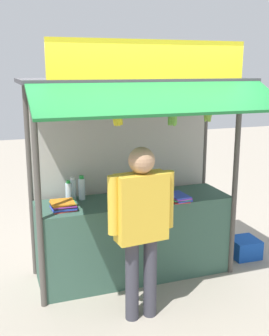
{
  "coord_description": "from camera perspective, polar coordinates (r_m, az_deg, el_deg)",
  "views": [
    {
      "loc": [
        -1.45,
        -4.09,
        2.29
      ],
      "look_at": [
        0.0,
        0.0,
        1.25
      ],
      "focal_mm": 44.51,
      "sensor_mm": 36.0,
      "label": 1
    }
  ],
  "objects": [
    {
      "name": "water_bottle_far_right",
      "position": [
        4.49,
        -9.01,
        -3.26
      ],
      "size": [
        0.07,
        0.07,
        0.24
      ],
      "color": "silver",
      "rests_on": "stall_counter"
    },
    {
      "name": "water_bottle_center",
      "position": [
        4.62,
        2.26,
        -2.31
      ],
      "size": [
        0.08,
        0.08,
        0.29
      ],
      "color": "silver",
      "rests_on": "stall_counter"
    },
    {
      "name": "vendor_person",
      "position": [
        3.74,
        0.94,
        -6.93
      ],
      "size": [
        0.62,
        0.24,
        1.63
      ],
      "rotation": [
        0.0,
        0.0,
        3.24
      ],
      "color": "#383842",
      "rests_on": "ground"
    },
    {
      "name": "banana_bunch_rightmost",
      "position": [
        4.25,
        10.04,
        7.4
      ],
      "size": [
        0.11,
        0.1,
        0.3
      ],
      "color": "#332D23"
    },
    {
      "name": "banana_bunch_leftmost",
      "position": [
        3.87,
        -2.34,
        6.92
      ],
      "size": [
        0.11,
        0.11,
        0.3
      ],
      "color": "#332D23"
    },
    {
      "name": "stall_structure",
      "position": [
        4.47,
        -0.3,
        3.68
      ],
      "size": [
        2.32,
        1.45,
        2.54
      ],
      "color": "#4C4742",
      "rests_on": "ground"
    },
    {
      "name": "water_bottle_front_left",
      "position": [
        4.57,
        -8.44,
        -2.86
      ],
      "size": [
        0.07,
        0.07,
        0.25
      ],
      "color": "silver",
      "rests_on": "stall_counter"
    },
    {
      "name": "plastic_crate",
      "position": [
        5.44,
        14.79,
        -10.5
      ],
      "size": [
        0.35,
        0.35,
        0.23
      ],
      "primitive_type": "cube",
      "rotation": [
        0.0,
        0.0,
        -0.04
      ],
      "color": "#194CB2",
      "rests_on": "ground"
    },
    {
      "name": "ground_plane",
      "position": [
        4.91,
        0.0,
        -14.3
      ],
      "size": [
        20.0,
        20.0,
        0.0
      ],
      "primitive_type": "plane",
      "color": "#9E9384"
    },
    {
      "name": "magazine_stack_front_right",
      "position": [
        4.55,
        6.04,
        -3.98
      ],
      "size": [
        0.21,
        0.31,
        0.06
      ],
      "color": "red",
      "rests_on": "stall_counter"
    },
    {
      "name": "stall_counter",
      "position": [
        4.72,
        0.0,
        -9.48
      ],
      "size": [
        2.12,
        0.63,
        0.9
      ],
      "primitive_type": "cube",
      "color": "#385B4C",
      "rests_on": "ground"
    },
    {
      "name": "water_bottle_far_left",
      "position": [
        4.55,
        -7.24,
        -2.78
      ],
      "size": [
        0.07,
        0.07,
        0.27
      ],
      "color": "silver",
      "rests_on": "stall_counter"
    },
    {
      "name": "magazine_stack_back_right",
      "position": [
        4.28,
        -9.71,
        -5.06
      ],
      "size": [
        0.26,
        0.25,
        0.09
      ],
      "color": "red",
      "rests_on": "stall_counter"
    },
    {
      "name": "banana_bunch_inner_left",
      "position": [
        4.08,
        5.23,
        6.94
      ],
      "size": [
        0.12,
        0.11,
        0.32
      ],
      "color": "#332D23"
    }
  ]
}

